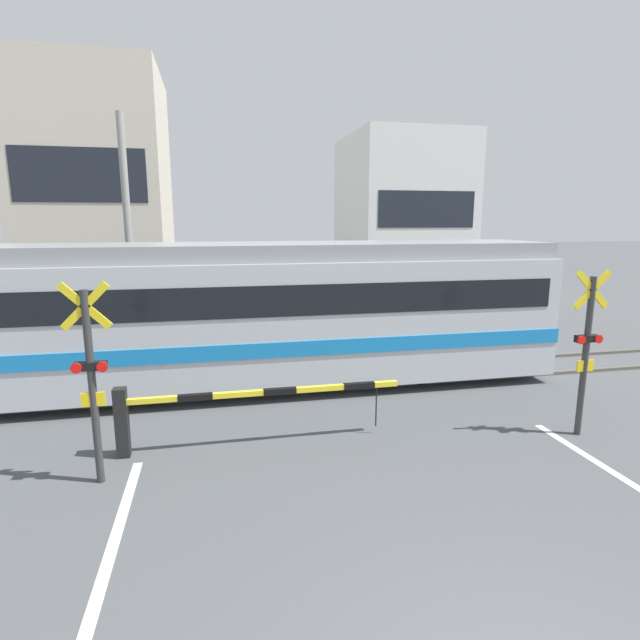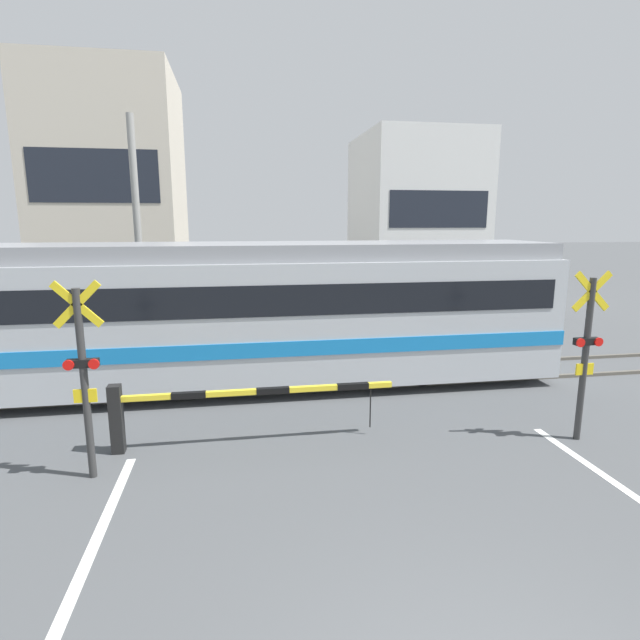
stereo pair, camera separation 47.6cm
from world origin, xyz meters
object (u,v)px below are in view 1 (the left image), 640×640
(crossing_signal_left, at_px, (91,375))
(pedestrian, at_px, (240,307))
(crossing_signal_right, at_px, (586,346))
(crossing_barrier_far, at_px, (381,325))
(crossing_barrier_near, at_px, (206,405))
(commuter_train, at_px, (198,313))

(crossing_signal_left, height_order, pedestrian, crossing_signal_left)
(pedestrian, bearing_deg, crossing_signal_right, -60.72)
(crossing_signal_right, xyz_separation_m, pedestrian, (-5.45, 9.72, -0.74))
(crossing_signal_left, bearing_deg, crossing_barrier_far, 44.79)
(crossing_barrier_near, bearing_deg, crossing_signal_left, -152.79)
(crossing_barrier_near, relative_size, crossing_signal_left, 1.61)
(crossing_barrier_near, height_order, pedestrian, pedestrian)
(commuter_train, relative_size, crossing_barrier_far, 3.41)
(commuter_train, distance_m, crossing_signal_right, 7.73)
(commuter_train, height_order, crossing_signal_left, commuter_train)
(crossing_barrier_far, relative_size, crossing_signal_left, 1.61)
(commuter_train, bearing_deg, pedestrian, 78.25)
(commuter_train, bearing_deg, crossing_signal_left, -109.19)
(crossing_barrier_near, height_order, crossing_barrier_far, same)
(commuter_train, distance_m, crossing_barrier_near, 3.30)
(commuter_train, distance_m, crossing_signal_left, 4.16)
(crossing_barrier_near, bearing_deg, pedestrian, 83.31)
(commuter_train, bearing_deg, crossing_barrier_far, 26.18)
(crossing_signal_left, bearing_deg, commuter_train, 70.81)
(crossing_signal_left, distance_m, crossing_signal_right, 8.02)
(crossing_barrier_far, xyz_separation_m, crossing_signal_right, (1.52, -6.45, 0.86))
(crossing_signal_left, relative_size, pedestrian, 1.90)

